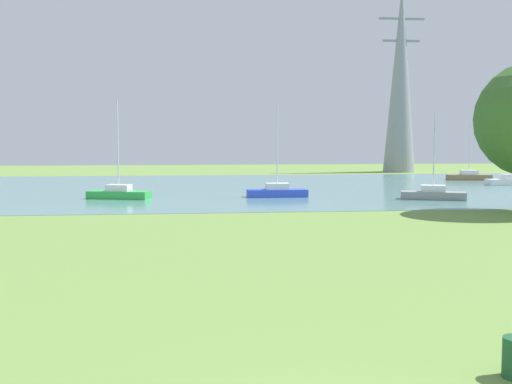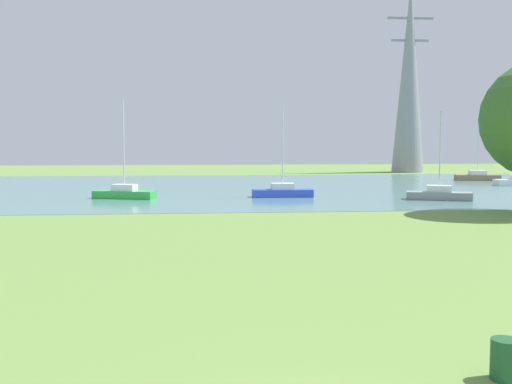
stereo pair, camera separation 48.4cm
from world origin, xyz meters
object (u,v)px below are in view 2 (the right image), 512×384
object	(u,v)px
sailboat_gray	(439,194)
sailboat_blue	(282,191)
sailboat_brown	(477,176)
sailboat_green	(125,193)
electricity_pylon	(409,77)
litter_bin	(505,359)

from	to	relation	value
sailboat_gray	sailboat_blue	world-z (taller)	sailboat_blue
sailboat_brown	sailboat_green	distance (m)	40.91
electricity_pylon	sailboat_gray	bearing A→B (deg)	-105.57
sailboat_brown	sailboat_green	bearing A→B (deg)	-154.11
sailboat_green	litter_bin	bearing A→B (deg)	-72.44
sailboat_gray	sailboat_blue	bearing A→B (deg)	163.56
sailboat_blue	litter_bin	bearing A→B (deg)	-90.98
sailboat_gray	electricity_pylon	xyz separation A→B (m)	(10.74, 38.54, 12.75)
litter_bin	electricity_pylon	distance (m)	77.17
sailboat_gray	electricity_pylon	bearing A→B (deg)	74.43
litter_bin	sailboat_gray	bearing A→B (deg)	70.27
sailboat_blue	electricity_pylon	world-z (taller)	electricity_pylon
sailboat_brown	sailboat_green	size ratio (longest dim) A/B	0.86
sailboat_brown	sailboat_green	world-z (taller)	sailboat_green
litter_bin	sailboat_green	bearing A→B (deg)	107.56
litter_bin	sailboat_green	xyz separation A→B (m)	(-11.78, 37.23, 0.07)
sailboat_green	sailboat_gray	bearing A→B (deg)	-7.61
sailboat_blue	sailboat_gray	bearing A→B (deg)	-16.44
litter_bin	sailboat_green	distance (m)	39.05
sailboat_blue	sailboat_brown	bearing A→B (deg)	35.91
electricity_pylon	sailboat_blue	bearing A→B (deg)	-122.40
litter_bin	electricity_pylon	bearing A→B (deg)	72.46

